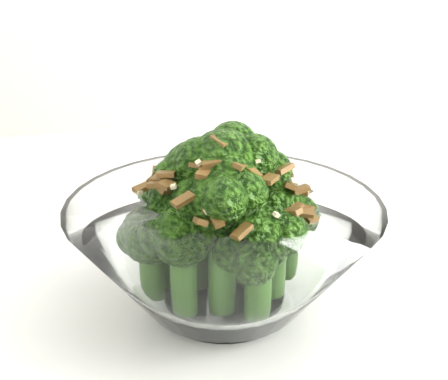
{
  "coord_description": "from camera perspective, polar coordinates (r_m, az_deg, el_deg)",
  "views": [
    {
      "loc": [
        -0.14,
        -0.47,
        1.01
      ],
      "look_at": [
        -0.17,
        -0.05,
        0.84
      ],
      "focal_mm": 55.0,
      "sensor_mm": 36.0,
      "label": 1
    }
  ],
  "objects": [
    {
      "name": "table",
      "position": [
        0.57,
        2.71,
        -12.62
      ],
      "size": [
        1.41,
        1.18,
        0.75
      ],
      "color": "white",
      "rests_on": "ground"
    },
    {
      "name": "broccoli_dish",
      "position": [
        0.46,
        -0.1,
        -4.35
      ],
      "size": [
        0.21,
        0.21,
        0.13
      ],
      "color": "white",
      "rests_on": "table"
    }
  ]
}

